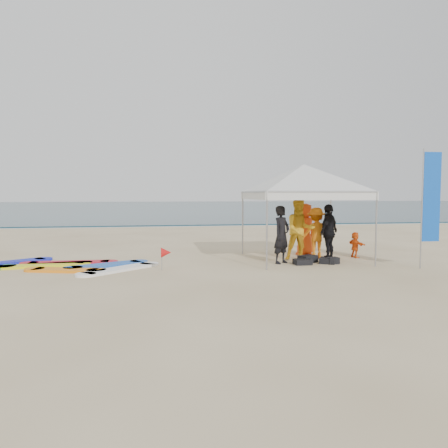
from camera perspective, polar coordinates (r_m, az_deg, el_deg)
name	(u,v)px	position (r m, az deg, el deg)	size (l,w,h in m)	color
ground	(216,280)	(10.81, -1.08, -7.35)	(120.00, 120.00, 0.00)	beige
ocean	(161,207)	(70.53, -8.21, 2.26)	(160.00, 84.00, 0.08)	#0C2633
shoreline_foam	(175,226)	(28.81, -6.37, -0.25)	(160.00, 1.20, 0.01)	silver
person_black_a	(282,235)	(13.37, 7.54, -1.39)	(0.64, 0.42, 1.76)	black
person_yellow	(300,230)	(14.12, 9.88, -0.72)	(0.95, 0.74, 1.96)	yellow
person_orange_a	(316,233)	(14.69, 11.94, -1.14)	(1.08, 0.62, 1.67)	orange
person_black_b	(329,232)	(14.37, 13.52, -1.03)	(1.05, 0.44, 1.79)	black
person_orange_b	(305,229)	(15.38, 10.54, -0.67)	(0.87, 0.57, 1.79)	#E84B14
person_seated	(355,245)	(15.13, 16.76, -2.62)	(0.79, 0.25, 0.86)	#FF6016
canopy_tent	(304,165)	(14.22, 10.38, 7.63)	(4.63, 4.63, 3.49)	#A5A5A8
feather_flag	(430,198)	(13.61, 25.36, 3.04)	(0.57, 0.04, 3.39)	#A5A5A8
marker_pennant	(166,253)	(12.20, -7.58, -3.73)	(0.28, 0.28, 0.64)	#A5A5A8
gear_pile	(314,260)	(13.60, 11.70, -4.67)	(1.40, 0.88, 0.22)	black
surfboard_spread	(56,266)	(13.54, -21.09, -5.16)	(5.67, 3.44, 0.07)	orange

